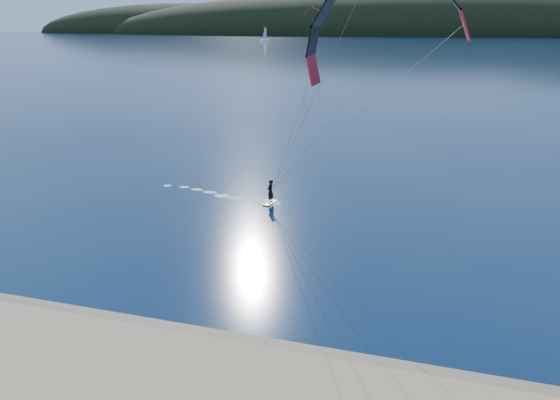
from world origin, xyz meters
name	(u,v)px	position (x,y,z in m)	size (l,w,h in m)	color
wet_sand	(215,347)	(0.00, 4.50, 0.05)	(220.00, 2.50, 0.10)	#856E4D
headland	(431,35)	(0.63, 745.28, 0.00)	(1200.00, 310.00, 140.00)	black
kitesurfer_near	(380,60)	(5.03, 16.69, 11.21)	(23.94, 9.65, 15.74)	gold
kitesurfer_far	(312,19)	(-38.46, 192.51, 15.18)	(7.81, 6.34, 18.05)	gold
sailboat	(265,40)	(-125.87, 405.74, 0.90)	(8.73, 5.97, 12.22)	white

